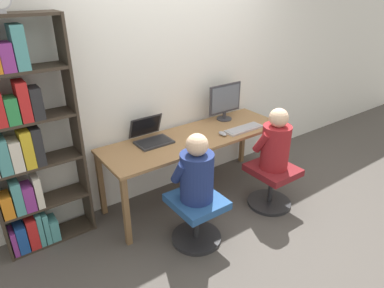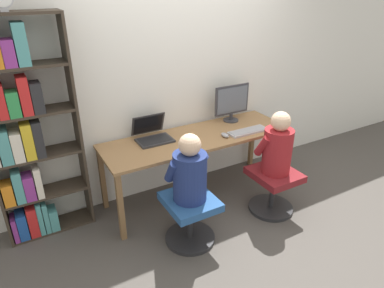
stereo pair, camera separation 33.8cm
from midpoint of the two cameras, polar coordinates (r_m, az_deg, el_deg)
ground_plane at (r=3.70m, az=0.97°, el=-10.76°), size 14.00×14.00×0.00m
wall_back at (r=3.69m, az=-5.68°, el=11.45°), size 10.00×0.05×2.60m
desk at (r=3.59m, az=-2.06°, el=0.30°), size 2.02×0.65×0.73m
desktop_monitor at (r=3.92m, az=3.07°, el=7.08°), size 0.44×0.18×0.42m
laptop at (r=3.46m, az=-9.61°, el=1.14°), size 0.35×0.33×0.24m
keyboard at (r=3.72m, az=6.06°, el=2.47°), size 0.45×0.15×0.03m
computer_mouse_by_keyboard at (r=3.57m, az=2.43°, el=1.68°), size 0.06×0.11×0.04m
office_chair_left at (r=3.67m, az=10.53°, el=-6.31°), size 0.46×0.47×0.46m
office_chair_right at (r=3.15m, az=-2.37°, el=-11.83°), size 0.46×0.47×0.46m
person_at_monitor at (r=3.46m, az=11.08°, el=0.20°), size 0.35×0.31×0.64m
person_at_laptop at (r=2.91m, az=-2.57°, el=-4.74°), size 0.36×0.31×0.62m
bookshelf at (r=3.14m, az=-29.53°, el=-0.15°), size 0.76×0.26×1.99m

